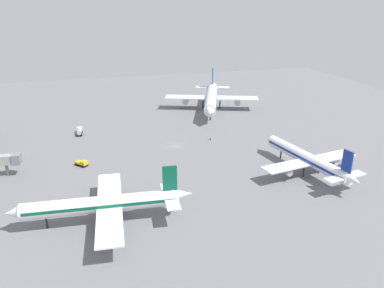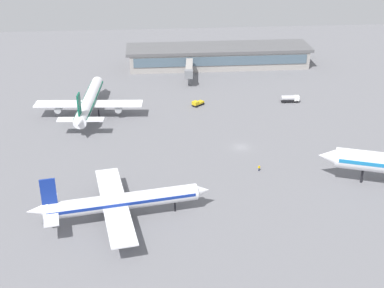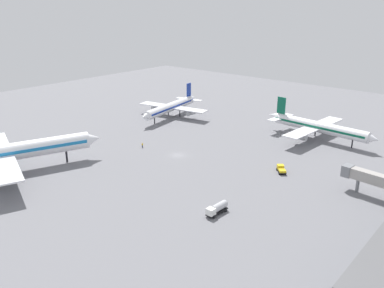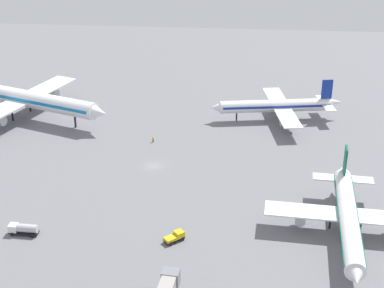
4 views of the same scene
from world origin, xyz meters
name	(u,v)px [view 1 (image 1 of 4)]	position (x,y,z in m)	size (l,w,h in m)	color
ground	(175,146)	(0.00, 0.00, 0.00)	(288.00, 288.00, 0.00)	slate
airplane_at_gate	(307,159)	(33.48, 34.26, 4.58)	(41.28, 33.45, 12.60)	white
airplane_taxiing	(104,204)	(45.78, -28.32, 4.87)	(35.37, 44.01, 13.39)	white
airplane_distant	(211,97)	(-43.68, 28.67, 6.30)	(54.97, 45.25, 17.34)	white
pushback_tractor	(82,163)	(9.56, -33.30, 0.97)	(4.55, 4.35, 1.90)	black
fuel_truck	(79,131)	(-23.17, -33.93, 1.39)	(6.38, 2.43, 2.50)	black
ground_crew_worker	(210,138)	(-2.42, 14.52, 0.85)	(0.58, 0.39, 1.67)	#1E2338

